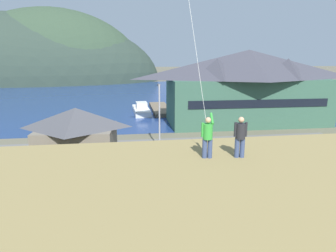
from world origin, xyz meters
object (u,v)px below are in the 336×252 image
object	(u,v)px
parked_car_front_row_red	(169,186)
parked_car_mid_row_far	(213,151)
moored_boat_wharfside	(141,110)
parked_car_lone_by_shed	(267,150)
harbor_lodge	(248,85)
storage_shed_near_lot	(77,138)
parked_car_mid_row_near	(167,157)
person_kite_flyer	(208,136)
person_companion	(240,136)
parked_car_back_row_left	(36,192)
moored_boat_outer_mooring	(178,107)
parking_light_pole	(159,113)
parked_car_front_row_end	(235,183)
parked_car_back_row_right	(320,176)
wharf_dock	(160,109)

from	to	relation	value
parked_car_front_row_red	parked_car_mid_row_far	xyz separation A→B (m)	(5.31, 7.15, 0.00)
moored_boat_wharfside	parked_car_lone_by_shed	distance (m)	27.86
moored_boat_wharfside	parked_car_lone_by_shed	world-z (taller)	moored_boat_wharfside
harbor_lodge	parked_car_mid_row_far	world-z (taller)	harbor_lodge
storage_shed_near_lot	parked_car_mid_row_near	size ratio (longest dim) A/B	1.66
parked_car_mid_row_far	person_kite_flyer	bearing A→B (deg)	-108.32
person_kite_flyer	person_companion	size ratio (longest dim) A/B	1.07
parked_car_back_row_left	parked_car_mid_row_near	bearing A→B (deg)	30.92
person_companion	person_kite_flyer	bearing A→B (deg)	174.38
harbor_lodge	parked_car_mid_row_near	xyz separation A→B (m)	(-14.35, -16.50, -4.72)
harbor_lodge	moored_boat_outer_mooring	xyz separation A→B (m)	(-8.44, 11.46, -5.06)
parking_light_pole	person_kite_flyer	size ratio (longest dim) A/B	3.78
moored_boat_wharfside	parked_car_front_row_red	size ratio (longest dim) A/B	1.93
parking_light_pole	parked_car_lone_by_shed	bearing A→B (deg)	-22.85
parked_car_front_row_red	person_kite_flyer	xyz separation A→B (m)	(0.58, -7.13, 5.55)
storage_shed_near_lot	person_companion	xyz separation A→B (m)	(9.04, -14.06, 3.69)
parked_car_front_row_end	parking_light_pole	size ratio (longest dim) A/B	0.60
harbor_lodge	parked_car_back_row_right	distance (m)	23.11
parked_car_mid_row_far	person_companion	bearing A→B (deg)	-103.15
parked_car_back_row_left	wharf_dock	bearing A→B (deg)	70.42
parked_car_lone_by_shed	parked_car_front_row_red	bearing A→B (deg)	-147.64
harbor_lodge	parked_car_mid_row_near	size ratio (longest dim) A/B	5.70
storage_shed_near_lot	moored_boat_outer_mooring	distance (m)	30.58
wharf_dock	parked_car_lone_by_shed	xyz separation A→B (m)	(7.20, -28.05, 0.71)
moored_boat_wharfside	parked_car_front_row_end	bearing A→B (deg)	-81.21
parked_car_front_row_end	parked_car_back_row_right	bearing A→B (deg)	3.28
storage_shed_near_lot	parking_light_pole	world-z (taller)	parking_light_pole
parked_car_mid_row_near	parked_car_back_row_left	bearing A→B (deg)	-149.08
moored_boat_wharfside	parked_car_front_row_red	xyz separation A→B (m)	(0.30, -32.35, 0.34)
moored_boat_wharfside	parked_car_front_row_red	bearing A→B (deg)	-89.48
parked_car_back_row_left	parked_car_mid_row_near	world-z (taller)	same
moored_boat_wharfside	parked_car_back_row_left	xyz separation A→B (m)	(-8.55, -32.00, 0.34)
parking_light_pole	parked_car_back_row_right	bearing A→B (deg)	-44.22
moored_boat_outer_mooring	parked_car_back_row_right	size ratio (longest dim) A/B	1.36
parked_car_front_row_end	parked_car_mid_row_near	size ratio (longest dim) A/B	0.98
parked_car_mid_row_near	parked_car_lone_by_shed	bearing A→B (deg)	3.68
parked_car_front_row_red	person_companion	world-z (taller)	person_companion
harbor_lodge	parked_car_lone_by_shed	distance (m)	17.15
parking_light_pole	person_kite_flyer	world-z (taller)	person_kite_flyer
moored_boat_wharfside	parked_car_back_row_right	size ratio (longest dim) A/B	1.97
parked_car_back_row_left	storage_shed_near_lot	bearing A→B (deg)	74.87
moored_boat_outer_mooring	person_companion	bearing A→B (deg)	-96.48
parked_car_back_row_left	parked_car_front_row_end	bearing A→B (deg)	-2.16
harbor_lodge	parked_car_back_row_left	world-z (taller)	harbor_lodge
harbor_lodge	parked_car_back_row_right	size ratio (longest dim) A/B	5.80
parked_car_mid_row_near	moored_boat_outer_mooring	bearing A→B (deg)	78.06
person_companion	parked_car_front_row_red	bearing A→B (deg)	104.94
parked_car_back_row_left	parked_car_mid_row_far	size ratio (longest dim) A/B	0.99
storage_shed_near_lot	parked_car_front_row_end	distance (m)	13.85
parked_car_front_row_red	person_companion	distance (m)	9.34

